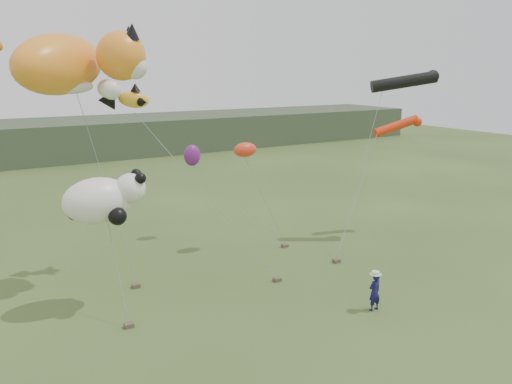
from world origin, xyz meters
TOP-DOWN VIEW (x-y plane):
  - ground at (0.00, 0.00)m, footprint 120.00×120.00m
  - headland at (-3.11, 44.69)m, footprint 90.00×13.00m
  - festival_attendant at (1.92, -0.59)m, footprint 0.59×0.40m
  - sandbag_anchors at (-1.14, 4.99)m, footprint 11.34×4.60m
  - cat_kite at (-7.25, 8.15)m, footprint 7.29×5.84m
  - fish_kite at (-5.07, 8.76)m, footprint 2.37×1.56m
  - tube_kites at (10.07, 6.01)m, footprint 3.84×2.70m
  - panda_kite at (-7.12, 5.23)m, footprint 3.21×2.08m
  - misc_kites at (0.26, 10.07)m, footprint 2.77×3.93m

SIDE VIEW (x-z plane):
  - ground at x=0.00m, z-range 0.00..0.00m
  - sandbag_anchors at x=-1.14m, z-range 0.00..0.17m
  - festival_attendant at x=1.92m, z-range 0.00..1.58m
  - headland at x=-3.11m, z-range -0.08..3.92m
  - panda_kite at x=-7.12m, z-range 3.55..5.54m
  - misc_kites at x=0.26m, z-range 4.30..5.91m
  - tube_kites at x=10.07m, z-range 6.20..10.01m
  - fish_kite at x=-5.07m, z-range 7.58..8.79m
  - cat_kite at x=-7.25m, z-range 8.18..11.31m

